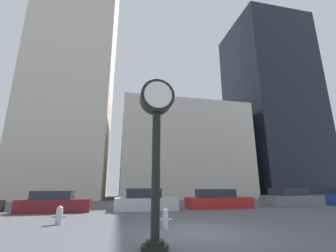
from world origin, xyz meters
name	(u,v)px	position (x,y,z in m)	size (l,w,h in m)	color
ground_plane	(195,232)	(0.00, 0.00, 0.00)	(200.00, 200.00, 0.00)	#515156
building_tall_tower	(78,60)	(-9.62, 24.00, 19.81)	(10.43, 12.00, 39.62)	beige
building_storefront_row	(180,153)	(6.13, 24.00, 6.34)	(17.23, 12.00, 12.68)	beige
building_glass_modern	(270,105)	(22.36, 24.00, 15.14)	(11.72, 12.00, 30.28)	black
street_clock	(156,130)	(-1.70, -1.89, 3.11)	(0.99, 0.71, 4.74)	black
car_maroon	(55,203)	(-6.45, 7.77, 0.54)	(4.19, 1.80, 1.27)	maroon
car_silver	(145,201)	(-0.85, 7.72, 0.58)	(4.15, 1.98, 1.40)	#BCBCC1
car_red	(218,200)	(4.50, 8.00, 0.56)	(4.67, 1.91, 1.33)	red
car_grey	(291,198)	(10.91, 8.24, 0.59)	(4.75, 2.10, 1.41)	slate
fire_hydrant_near	(165,218)	(-0.85, 0.93, 0.37)	(0.51, 0.22, 0.72)	#B7B7BC
fire_hydrant_far	(59,215)	(-5.05, 2.79, 0.37)	(0.62, 0.27, 0.74)	#B7B7BC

